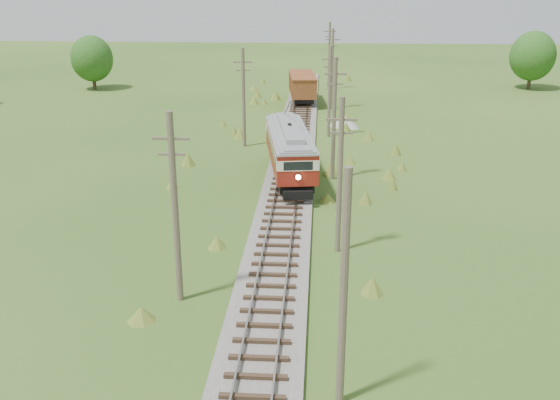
{
  "coord_description": "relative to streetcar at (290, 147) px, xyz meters",
  "views": [
    {
      "loc": [
        2.18,
        -13.69,
        14.43
      ],
      "look_at": [
        0.0,
        19.73,
        2.3
      ],
      "focal_mm": 40.0,
      "sensor_mm": 36.0,
      "label": 1
    }
  ],
  "objects": [
    {
      "name": "utility_pole_r_5",
      "position": [
        3.4,
        26.5,
        2.01
      ],
      "size": [
        1.6,
        0.3,
        8.9
      ],
      "color": "brown",
      "rests_on": "ground"
    },
    {
      "name": "utility_pole_r_4",
      "position": [
        3.0,
        13.5,
        1.76
      ],
      "size": [
        1.6,
        0.3,
        8.4
      ],
      "color": "brown",
      "rests_on": "ground"
    },
    {
      "name": "tree_mid_a",
      "position": [
        -28.0,
        37.5,
        1.46
      ],
      "size": [
        5.46,
        5.46,
        7.03
      ],
      "color": "#38281C",
      "rests_on": "ground"
    },
    {
      "name": "tree_mid_b",
      "position": [
        30.0,
        41.5,
        1.77
      ],
      "size": [
        5.88,
        5.88,
        7.57
      ],
      "color": "#38281C",
      "rests_on": "ground"
    },
    {
      "name": "utility_pole_r_6",
      "position": [
        3.2,
        39.5,
        1.91
      ],
      "size": [
        1.6,
        0.3,
        8.7
      ],
      "color": "brown",
      "rests_on": "ground"
    },
    {
      "name": "streetcar",
      "position": [
        0.0,
        0.0,
        0.0
      ],
      "size": [
        4.47,
        12.1,
        5.48
      ],
      "rotation": [
        0.0,
        0.0,
        0.15
      ],
      "color": "black",
      "rests_on": "ground"
    },
    {
      "name": "gondola",
      "position": [
        -0.0,
        29.57,
        -0.45
      ],
      "size": [
        3.64,
        8.91,
        2.88
      ],
      "rotation": [
        0.0,
        0.0,
        0.1
      ],
      "color": "black",
      "rests_on": "ground"
    },
    {
      "name": "utility_pole_l_a",
      "position": [
        -4.2,
        -18.5,
        2.06
      ],
      "size": [
        1.6,
        0.3,
        9.0
      ],
      "color": "brown",
      "rests_on": "ground"
    },
    {
      "name": "utility_pole_l_b",
      "position": [
        -4.5,
        9.5,
        1.86
      ],
      "size": [
        1.6,
        0.3,
        8.6
      ],
      "color": "brown",
      "rests_on": "ground"
    },
    {
      "name": "utility_pole_r_3",
      "position": [
        3.2,
        0.5,
        2.06
      ],
      "size": [
        1.6,
        0.3,
        9.0
      ],
      "color": "brown",
      "rests_on": "ground"
    },
    {
      "name": "utility_pole_r_2",
      "position": [
        3.3,
        -12.5,
        1.86
      ],
      "size": [
        1.6,
        0.3,
        8.6
      ],
      "color": "brown",
      "rests_on": "ground"
    },
    {
      "name": "gravel_pile",
      "position": [
        4.66,
        17.9,
        -2.07
      ],
      "size": [
        2.94,
        3.11,
        1.07
      ],
      "color": "gray",
      "rests_on": "ground"
    },
    {
      "name": "railbed_main",
      "position": [
        -0.0,
        3.5,
        -2.37
      ],
      "size": [
        3.6,
        96.0,
        0.57
      ],
      "color": "#605B54",
      "rests_on": "ground"
    },
    {
      "name": "utility_pole_r_1",
      "position": [
        3.1,
        -25.5,
        1.84
      ],
      "size": [
        0.3,
        0.3,
        8.8
      ],
      "color": "brown",
      "rests_on": "ground"
    }
  ]
}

